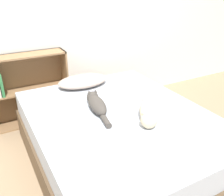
% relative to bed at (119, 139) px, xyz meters
% --- Properties ---
extents(ground_plane, '(8.00, 8.00, 0.00)m').
position_rel_bed_xyz_m(ground_plane, '(0.00, 0.00, -0.27)').
color(ground_plane, '#997F60').
extents(wall_back, '(8.00, 0.06, 2.50)m').
position_rel_bed_xyz_m(wall_back, '(0.00, 1.40, 0.98)').
color(wall_back, white).
rests_on(wall_back, ground_plane).
extents(bed, '(1.60, 2.00, 0.55)m').
position_rel_bed_xyz_m(bed, '(0.00, 0.00, 0.00)').
color(bed, brown).
rests_on(bed, ground_plane).
extents(pillow, '(0.59, 0.36, 0.12)m').
position_rel_bed_xyz_m(pillow, '(-0.04, 0.79, 0.34)').
color(pillow, '#B29E8E').
rests_on(pillow, bed).
extents(cat_light, '(0.39, 0.54, 0.17)m').
position_rel_bed_xyz_m(cat_light, '(0.17, -0.20, 0.34)').
color(cat_light, beige).
rests_on(cat_light, bed).
extents(cat_dark, '(0.20, 0.58, 0.14)m').
position_rel_bed_xyz_m(cat_dark, '(-0.15, 0.19, 0.34)').
color(cat_dark, '#47423D').
rests_on(cat_dark, bed).
extents(bookshelf, '(0.98, 0.26, 0.89)m').
position_rel_bed_xyz_m(bookshelf, '(-0.64, 1.26, 0.19)').
color(bookshelf, '#8E6B47').
rests_on(bookshelf, ground_plane).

